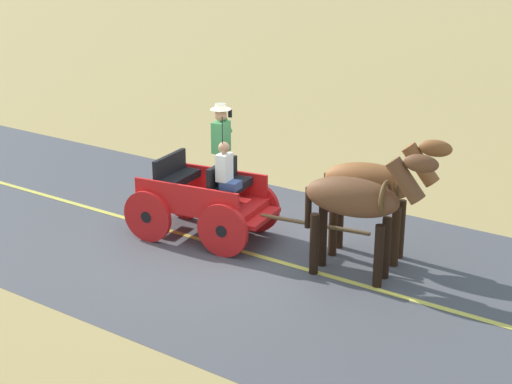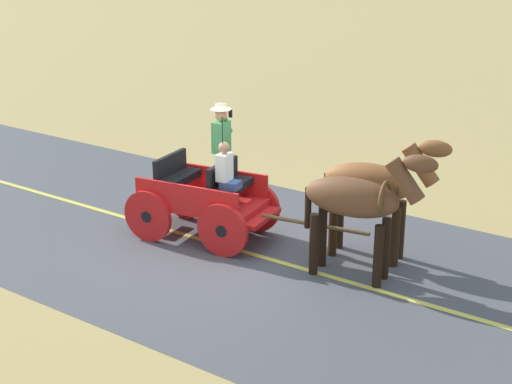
% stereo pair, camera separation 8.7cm
% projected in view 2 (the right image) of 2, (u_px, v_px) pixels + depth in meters
% --- Properties ---
extents(ground_plane, '(200.00, 200.00, 0.00)m').
position_uv_depth(ground_plane, '(227.00, 247.00, 13.54)').
color(ground_plane, tan).
extents(road_surface, '(6.71, 160.00, 0.01)m').
position_uv_depth(road_surface, '(227.00, 247.00, 13.54)').
color(road_surface, '#4C4C51').
rests_on(road_surface, ground).
extents(road_centre_stripe, '(0.12, 160.00, 0.00)m').
position_uv_depth(road_centre_stripe, '(227.00, 247.00, 13.54)').
color(road_centre_stripe, '#DBCC4C').
rests_on(road_centre_stripe, road_surface).
extents(horse_drawn_carriage, '(1.77, 4.51, 2.50)m').
position_uv_depth(horse_drawn_carriage, '(206.00, 195.00, 13.75)').
color(horse_drawn_carriage, red).
rests_on(horse_drawn_carriage, ground).
extents(horse_near_side, '(0.85, 2.15, 2.21)m').
position_uv_depth(horse_near_side, '(375.00, 185.00, 12.68)').
color(horse_near_side, brown).
rests_on(horse_near_side, ground).
extents(horse_off_side, '(0.78, 2.15, 2.21)m').
position_uv_depth(horse_off_side, '(358.00, 201.00, 11.94)').
color(horse_off_side, brown).
rests_on(horse_off_side, ground).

